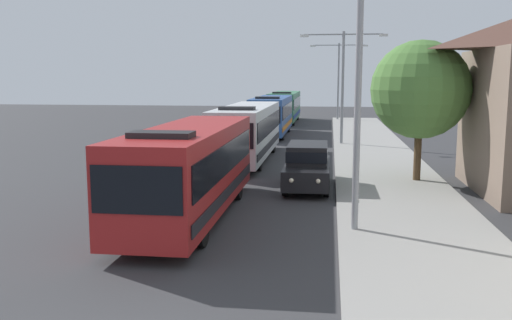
{
  "coord_description": "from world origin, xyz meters",
  "views": [
    {
      "loc": [
        3.3,
        -7.56,
        4.73
      ],
      "look_at": [
        0.64,
        12.57,
        1.67
      ],
      "focal_mm": 39.29,
      "sensor_mm": 36.0,
      "label": 1
    }
  ],
  "objects_px": {
    "bus_middle": "(272,114)",
    "streetlamp_far": "(338,73)",
    "bus_second_in_line": "(247,130)",
    "streetlamp_near": "(359,57)",
    "white_suv": "(308,164)",
    "streetlamp_mid": "(343,75)",
    "bus_fourth_in_line": "(285,106)",
    "roadside_tree": "(420,90)",
    "bus_lead": "(190,168)"
  },
  "relations": [
    {
      "from": "bus_middle",
      "to": "streetlamp_far",
      "type": "distance_m",
      "value": 17.25
    },
    {
      "from": "bus_second_in_line",
      "to": "streetlamp_near",
      "type": "distance_m",
      "value": 15.78
    },
    {
      "from": "streetlamp_near",
      "to": "white_suv",
      "type": "bearing_deg",
      "value": 104.19
    },
    {
      "from": "bus_second_in_line",
      "to": "white_suv",
      "type": "height_order",
      "value": "bus_second_in_line"
    },
    {
      "from": "bus_second_in_line",
      "to": "streetlamp_mid",
      "type": "height_order",
      "value": "streetlamp_mid"
    },
    {
      "from": "bus_middle",
      "to": "bus_fourth_in_line",
      "type": "height_order",
      "value": "same"
    },
    {
      "from": "white_suv",
      "to": "roadside_tree",
      "type": "distance_m",
      "value": 5.97
    },
    {
      "from": "bus_middle",
      "to": "streetlamp_mid",
      "type": "bearing_deg",
      "value": -47.23
    },
    {
      "from": "bus_lead",
      "to": "streetlamp_near",
      "type": "height_order",
      "value": "streetlamp_near"
    },
    {
      "from": "streetlamp_mid",
      "to": "roadside_tree",
      "type": "bearing_deg",
      "value": -77.02
    },
    {
      "from": "streetlamp_far",
      "to": "streetlamp_near",
      "type": "bearing_deg",
      "value": -90.0
    },
    {
      "from": "streetlamp_near",
      "to": "roadside_tree",
      "type": "relative_size",
      "value": 1.39
    },
    {
      "from": "bus_fourth_in_line",
      "to": "roadside_tree",
      "type": "height_order",
      "value": "roadside_tree"
    },
    {
      "from": "bus_second_in_line",
      "to": "roadside_tree",
      "type": "relative_size",
      "value": 1.91
    },
    {
      "from": "streetlamp_near",
      "to": "bus_middle",
      "type": "bearing_deg",
      "value": 101.03
    },
    {
      "from": "bus_lead",
      "to": "roadside_tree",
      "type": "distance_m",
      "value": 11.38
    },
    {
      "from": "bus_second_in_line",
      "to": "roadside_tree",
      "type": "xyz_separation_m",
      "value": [
        8.47,
        -5.85,
        2.44
      ]
    },
    {
      "from": "white_suv",
      "to": "bus_lead",
      "type": "bearing_deg",
      "value": -124.47
    },
    {
      "from": "bus_second_in_line",
      "to": "bus_fourth_in_line",
      "type": "xyz_separation_m",
      "value": [
        0.0,
        26.1,
        0.0
      ]
    },
    {
      "from": "bus_middle",
      "to": "streetlamp_mid",
      "type": "height_order",
      "value": "streetlamp_mid"
    },
    {
      "from": "bus_second_in_line",
      "to": "streetlamp_near",
      "type": "xyz_separation_m",
      "value": [
        5.4,
        -14.39,
        3.59
      ]
    },
    {
      "from": "bus_middle",
      "to": "white_suv",
      "type": "height_order",
      "value": "bus_middle"
    },
    {
      "from": "white_suv",
      "to": "bus_middle",
      "type": "bearing_deg",
      "value": 100.0
    },
    {
      "from": "bus_lead",
      "to": "roadside_tree",
      "type": "xyz_separation_m",
      "value": [
        8.47,
        7.2,
        2.44
      ]
    },
    {
      "from": "streetlamp_near",
      "to": "streetlamp_far",
      "type": "xyz_separation_m",
      "value": [
        0.0,
        43.74,
        -0.22
      ]
    },
    {
      "from": "white_suv",
      "to": "roadside_tree",
      "type": "height_order",
      "value": "roadside_tree"
    },
    {
      "from": "bus_fourth_in_line",
      "to": "white_suv",
      "type": "distance_m",
      "value": 33.97
    },
    {
      "from": "streetlamp_mid",
      "to": "streetlamp_far",
      "type": "distance_m",
      "value": 21.87
    },
    {
      "from": "bus_lead",
      "to": "white_suv",
      "type": "bearing_deg",
      "value": 55.53
    },
    {
      "from": "white_suv",
      "to": "roadside_tree",
      "type": "relative_size",
      "value": 0.82
    },
    {
      "from": "streetlamp_far",
      "to": "bus_lead",
      "type": "bearing_deg",
      "value": -97.26
    },
    {
      "from": "roadside_tree",
      "to": "bus_fourth_in_line",
      "type": "bearing_deg",
      "value": 104.85
    },
    {
      "from": "bus_lead",
      "to": "streetlamp_mid",
      "type": "relative_size",
      "value": 1.41
    },
    {
      "from": "streetlamp_far",
      "to": "white_suv",
      "type": "bearing_deg",
      "value": -92.63
    },
    {
      "from": "streetlamp_near",
      "to": "streetlamp_far",
      "type": "relative_size",
      "value": 1.07
    },
    {
      "from": "bus_second_in_line",
      "to": "bus_lead",
      "type": "bearing_deg",
      "value": -90.0
    },
    {
      "from": "bus_fourth_in_line",
      "to": "white_suv",
      "type": "height_order",
      "value": "bus_fourth_in_line"
    },
    {
      "from": "streetlamp_mid",
      "to": "roadside_tree",
      "type": "height_order",
      "value": "streetlamp_mid"
    },
    {
      "from": "bus_middle",
      "to": "white_suv",
      "type": "bearing_deg",
      "value": -80.0
    },
    {
      "from": "white_suv",
      "to": "streetlamp_mid",
      "type": "distance_m",
      "value": 15.7
    },
    {
      "from": "streetlamp_mid",
      "to": "streetlamp_far",
      "type": "relative_size",
      "value": 0.94
    },
    {
      "from": "bus_fourth_in_line",
      "to": "bus_middle",
      "type": "bearing_deg",
      "value": -90.0
    },
    {
      "from": "bus_second_in_line",
      "to": "roadside_tree",
      "type": "distance_m",
      "value": 10.58
    },
    {
      "from": "bus_second_in_line",
      "to": "bus_fourth_in_line",
      "type": "distance_m",
      "value": 26.1
    },
    {
      "from": "bus_second_in_line",
      "to": "bus_middle",
      "type": "height_order",
      "value": "same"
    },
    {
      "from": "bus_second_in_line",
      "to": "streetlamp_far",
      "type": "xyz_separation_m",
      "value": [
        5.4,
        29.35,
        3.37
      ]
    },
    {
      "from": "bus_second_in_line",
      "to": "streetlamp_mid",
      "type": "bearing_deg",
      "value": 54.19
    },
    {
      "from": "roadside_tree",
      "to": "white_suv",
      "type": "bearing_deg",
      "value": -159.19
    },
    {
      "from": "bus_middle",
      "to": "streetlamp_far",
      "type": "relative_size",
      "value": 1.32
    },
    {
      "from": "bus_second_in_line",
      "to": "bus_middle",
      "type": "bearing_deg",
      "value": 90.0
    }
  ]
}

